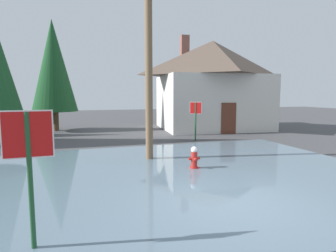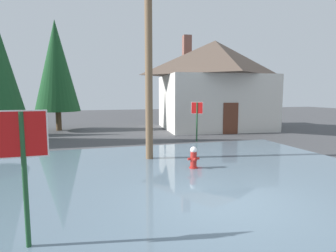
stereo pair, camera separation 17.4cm
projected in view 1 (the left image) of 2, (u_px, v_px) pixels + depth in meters
ground_plane at (230, 206)px, 6.54m from camera, size 80.00×80.00×0.10m
flood_puddle at (188, 173)px, 8.91m from camera, size 12.66×9.79×0.06m
lane_stop_bar at (297, 240)px, 4.90m from camera, size 4.29×0.36×0.01m
stop_sign_near at (29, 152)px, 4.36m from camera, size 0.76×0.08×2.31m
fire_hydrant at (194, 158)px, 9.40m from camera, size 0.40×0.35×0.80m
utility_pole at (149, 52)px, 10.36m from camera, size 1.60×0.28×7.85m
stop_sign_far at (196, 114)px, 15.00m from camera, size 0.55×0.36×2.13m
house at (212, 84)px, 20.49m from camera, size 8.42×7.18×6.89m
pine_tree_tall_left at (53, 66)px, 18.97m from camera, size 3.03×3.03×7.57m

